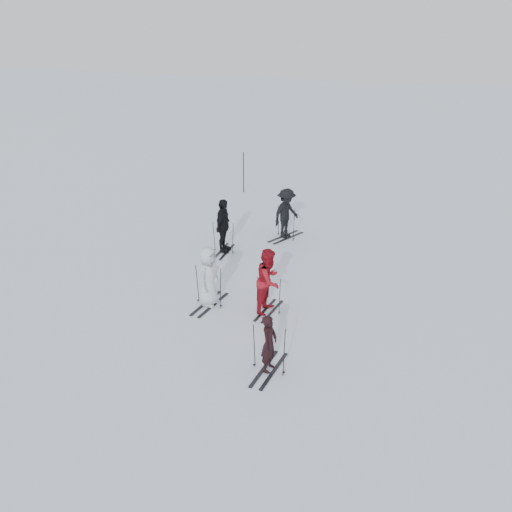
{
  "coord_description": "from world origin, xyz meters",
  "views": [
    {
      "loc": [
        5.51,
        -14.81,
        8.23
      ],
      "look_at": [
        0.0,
        1.0,
        1.0
      ],
      "focal_mm": 40.0,
      "sensor_mm": 36.0,
      "label": 1
    }
  ],
  "objects_px": {
    "skier_grey": "(209,277)",
    "skier_uphill_left": "(223,227)",
    "skier_near_dark": "(269,344)",
    "piste_marker": "(243,172)",
    "skier_red": "(269,281)",
    "skier_uphill_far": "(286,214)"
  },
  "relations": [
    {
      "from": "piste_marker",
      "to": "skier_uphill_left",
      "type": "bearing_deg",
      "value": -75.26
    },
    {
      "from": "skier_near_dark",
      "to": "skier_uphill_far",
      "type": "xyz_separation_m",
      "value": [
        -2.17,
        8.81,
        0.23
      ]
    },
    {
      "from": "skier_red",
      "to": "skier_near_dark",
      "type": "bearing_deg",
      "value": -155.9
    },
    {
      "from": "skier_red",
      "to": "skier_grey",
      "type": "bearing_deg",
      "value": 102.2
    },
    {
      "from": "piste_marker",
      "to": "skier_near_dark",
      "type": "bearing_deg",
      "value": -67.29
    },
    {
      "from": "skier_grey",
      "to": "skier_uphill_left",
      "type": "distance_m",
      "value": 4.12
    },
    {
      "from": "skier_near_dark",
      "to": "piste_marker",
      "type": "height_order",
      "value": "piste_marker"
    },
    {
      "from": "skier_grey",
      "to": "skier_uphill_left",
      "type": "height_order",
      "value": "skier_uphill_left"
    },
    {
      "from": "skier_near_dark",
      "to": "skier_red",
      "type": "bearing_deg",
      "value": 22.39
    },
    {
      "from": "skier_uphill_left",
      "to": "skier_uphill_far",
      "type": "bearing_deg",
      "value": -41.75
    },
    {
      "from": "skier_near_dark",
      "to": "skier_grey",
      "type": "height_order",
      "value": "skier_grey"
    },
    {
      "from": "skier_uphill_left",
      "to": "skier_near_dark",
      "type": "bearing_deg",
      "value": -152.15
    },
    {
      "from": "skier_near_dark",
      "to": "piste_marker",
      "type": "bearing_deg",
      "value": 26.99
    },
    {
      "from": "skier_red",
      "to": "skier_uphill_far",
      "type": "height_order",
      "value": "skier_red"
    },
    {
      "from": "skier_near_dark",
      "to": "skier_uphill_left",
      "type": "distance_m",
      "value": 7.72
    },
    {
      "from": "skier_uphill_far",
      "to": "piste_marker",
      "type": "distance_m",
      "value": 6.34
    },
    {
      "from": "skier_near_dark",
      "to": "skier_uphill_far",
      "type": "bearing_deg",
      "value": 18.08
    },
    {
      "from": "skier_near_dark",
      "to": "skier_uphill_left",
      "type": "height_order",
      "value": "skier_uphill_left"
    },
    {
      "from": "skier_uphill_left",
      "to": "piste_marker",
      "type": "xyz_separation_m",
      "value": [
        -1.93,
        7.32,
        -0.0
      ]
    },
    {
      "from": "skier_near_dark",
      "to": "piste_marker",
      "type": "distance_m",
      "value": 15.15
    },
    {
      "from": "skier_red",
      "to": "skier_uphill_far",
      "type": "bearing_deg",
      "value": 17.62
    },
    {
      "from": "skier_grey",
      "to": "skier_red",
      "type": "bearing_deg",
      "value": -76.8
    }
  ]
}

